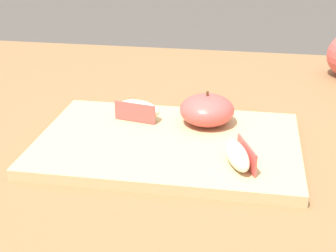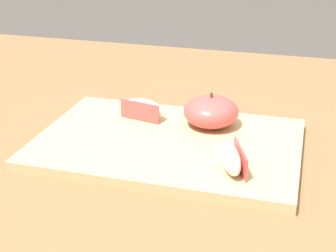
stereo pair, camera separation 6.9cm
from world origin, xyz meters
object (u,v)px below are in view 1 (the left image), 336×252
apple_wedge_right (138,110)px  apple_half_skin_up (207,110)px  apple_wedge_front (238,155)px  cutting_board (168,144)px

apple_wedge_right → apple_half_skin_up: bearing=-0.1°
apple_wedge_front → apple_half_skin_up: bearing=112.3°
cutting_board → apple_half_skin_up: 0.08m
apple_half_skin_up → apple_wedge_front: apple_half_skin_up is taller
apple_wedge_front → apple_wedge_right: (-0.16, 0.13, 0.00)m
apple_half_skin_up → apple_wedge_right: 0.11m
cutting_board → apple_wedge_front: (0.10, -0.06, 0.02)m
cutting_board → apple_wedge_right: (-0.06, 0.06, 0.02)m
cutting_board → apple_half_skin_up: size_ratio=4.49×
apple_wedge_front → cutting_board: bearing=147.5°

